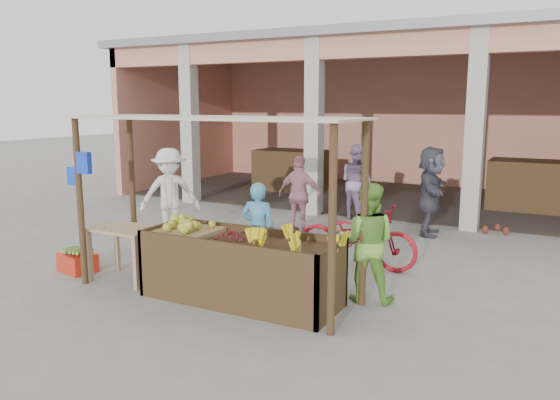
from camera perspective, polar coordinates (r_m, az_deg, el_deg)
The scene contains 19 objects.
ground at distance 7.56m, azimuth -7.36°, elevation -9.75°, with size 60.00×60.00×0.00m, color gray.
market_building at distance 15.28m, azimuth 12.41°, elevation 10.41°, with size 14.40×6.40×4.20m.
fruit_stall at distance 7.17m, azimuth -4.12°, elevation -7.44°, with size 2.60×0.95×0.80m, color #49321D.
stall_awning at distance 7.20m, azimuth -7.53°, elevation 5.39°, with size 4.09×1.35×2.39m.
banana_heap at distance 6.62m, azimuth 1.52°, elevation -4.44°, with size 1.06×0.58×0.19m, color yellow, non-canonical shape.
melon_tray at distance 7.56m, azimuth -9.66°, elevation -2.71°, with size 0.82×0.71×0.21m.
berry_heap at distance 7.08m, azimuth -5.18°, elevation -3.74°, with size 0.44×0.36×0.14m, color maroon.
side_table at distance 8.23m, azimuth -15.90°, elevation -3.70°, with size 0.98×0.66×0.79m.
papaya_pile at distance 8.18m, azimuth -15.98°, elevation -2.00°, with size 0.78×0.45×0.22m, color #46882C, non-canonical shape.
red_crate at distance 8.99m, azimuth -20.39°, elevation -6.12°, with size 0.56×0.40×0.29m, color red.
plantain_bundle at distance 8.94m, azimuth -20.46°, elevation -4.96°, with size 0.44×0.31×0.09m, color olive, non-canonical shape.
produce_sacks at distance 11.63m, azimuth 21.24°, elevation -1.68°, with size 1.06×0.79×0.64m.
vendor_blue at distance 8.06m, azimuth -2.29°, elevation -2.80°, with size 0.57×0.42×1.52m, color #4F9CCA.
vendor_green at distance 7.15m, azimuth 9.07°, elevation -4.05°, with size 0.79×0.46×1.65m, color #71B23D.
motorcycle at distance 8.62m, azimuth 8.01°, elevation -3.65°, with size 2.00×0.69×1.05m, color maroon.
shopper_a at distance 10.47m, azimuth -11.45°, elevation 0.98°, with size 1.20×0.60×1.87m, color silver.
shopper_b at distance 10.71m, azimuth 2.07°, elevation 0.79°, with size 0.97×0.52×1.65m, color #C58090.
shopper_d at distance 10.98m, azimuth 15.50°, elevation 1.14°, with size 1.69×0.70×1.83m, color #44434E.
shopper_f at distance 12.14m, azimuth 8.05°, elevation 2.23°, with size 0.89×0.51×1.83m, color #947CA1.
Camera 1 is at (4.11, -5.81, 2.56)m, focal length 35.00 mm.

